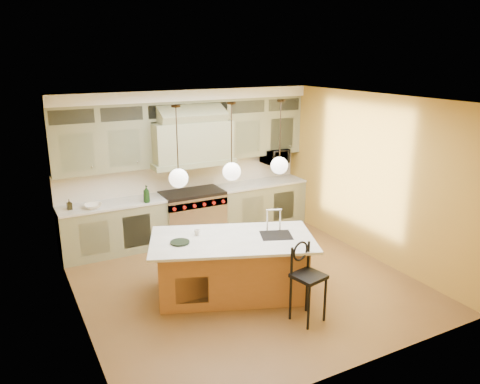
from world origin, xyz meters
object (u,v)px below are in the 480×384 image
counter_stool (307,277)px  microwave (275,156)px  range (193,214)px  kitchen_island (233,265)px

counter_stool → microwave: size_ratio=2.05×
range → kitchen_island: size_ratio=0.45×
counter_stool → kitchen_island: bearing=104.3°
microwave → counter_stool: bearing=-115.5°
range → counter_stool: (0.22, -3.51, 0.14)m
counter_stool → range: bearing=81.4°
range → microwave: microwave is taller
kitchen_island → counter_stool: kitchen_island is taller
microwave → kitchen_island: bearing=-132.4°
range → kitchen_island: (-0.34, -2.40, -0.01)m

